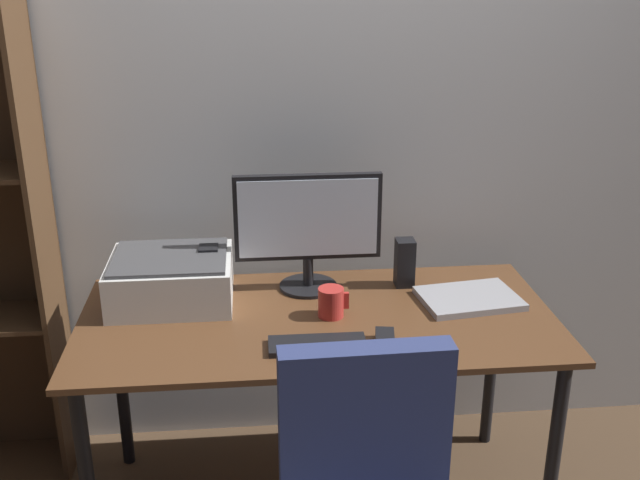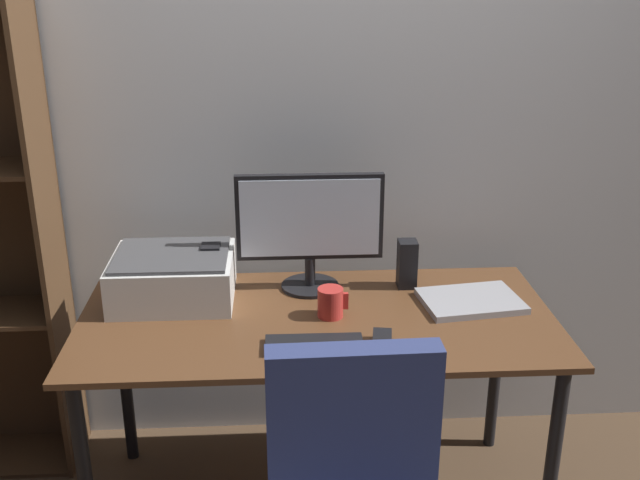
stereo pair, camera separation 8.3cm
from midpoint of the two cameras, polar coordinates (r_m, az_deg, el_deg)
name	(u,v)px [view 2 (the right image)]	position (r m, az deg, el deg)	size (l,w,h in m)	color
back_wall	(309,111)	(2.74, 0.03, 9.84)	(6.40, 0.10, 2.60)	silver
desk	(317,340)	(2.45, 0.76, -7.63)	(1.53, 0.73, 0.74)	#56351E
monitor	(310,225)	(2.52, 0.15, 1.18)	(0.50, 0.20, 0.41)	black
keyboard	(314,345)	(2.22, 0.63, -8.02)	(0.29, 0.11, 0.02)	black
mouse	(382,340)	(2.25, 5.83, -7.61)	(0.06, 0.10, 0.03)	black
coffee_mug	(331,303)	(2.39, 1.82, -4.82)	(0.10, 0.08, 0.10)	#B72D28
laptop	(471,301)	(2.54, 12.36, -4.57)	(0.32, 0.23, 0.02)	#99999E
speaker_left	(212,268)	(2.57, -7.36, -2.16)	(0.06, 0.07, 0.17)	black
speaker_right	(407,264)	(2.61, 7.57, -1.83)	(0.06, 0.07, 0.17)	black
printer	(173,276)	(2.54, -10.24, -2.75)	(0.40, 0.34, 0.16)	silver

